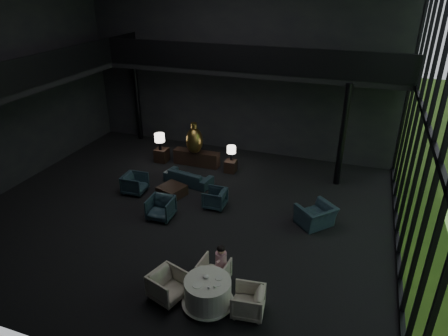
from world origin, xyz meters
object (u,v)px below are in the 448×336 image
(lounge_armchair_west, at_px, (135,182))
(child, at_px, (221,256))
(bronze_urn, at_px, (194,140))
(lounge_armchair_east, at_px, (215,198))
(dining_chair_north, at_px, (214,271))
(side_table_right, at_px, (231,166))
(dining_chair_west, at_px, (168,284))
(coffee_table, at_px, (172,191))
(window_armchair, at_px, (316,212))
(side_table_left, at_px, (162,155))
(dining_table, at_px, (208,294))
(console, at_px, (197,158))
(dining_chair_east, at_px, (248,300))
(lounge_armchair_south, at_px, (161,206))
(sofa, at_px, (188,175))
(table_lamp_left, at_px, (160,138))
(table_lamp_right, at_px, (231,150))

(lounge_armchair_west, height_order, child, child)
(bronze_urn, bearing_deg, lounge_armchair_east, -55.01)
(lounge_armchair_west, distance_m, dining_chair_north, 5.80)
(side_table_right, relative_size, lounge_armchair_east, 0.67)
(bronze_urn, distance_m, dining_chair_north, 7.32)
(lounge_armchair_west, xyz_separation_m, dining_chair_west, (3.66, -4.50, -0.00))
(lounge_armchair_east, distance_m, dining_chair_north, 3.88)
(dining_chair_west, height_order, child, child)
(lounge_armchair_east, distance_m, coffee_table, 1.82)
(bronze_urn, xyz_separation_m, window_armchair, (5.49, -2.81, -0.70))
(side_table_left, xyz_separation_m, dining_chair_west, (4.05, -7.38, 0.15))
(coffee_table, height_order, dining_table, dining_table)
(lounge_armchair_east, bearing_deg, console, -147.72)
(dining_chair_east, bearing_deg, dining_chair_west, -92.45)
(console, height_order, lounge_armchair_east, lounge_armchair_east)
(coffee_table, bearing_deg, lounge_armchair_south, -77.26)
(dining_chair_west, bearing_deg, child, -26.28)
(side_table_right, height_order, coffee_table, side_table_right)
(window_armchair, distance_m, dining_table, 4.89)
(console, distance_m, bronze_urn, 0.91)
(console, bearing_deg, sofa, -77.72)
(table_lamp_left, height_order, window_armchair, table_lamp_left)
(table_lamp_left, relative_size, lounge_armchair_east, 0.98)
(bronze_urn, xyz_separation_m, dining_chair_west, (2.45, -7.37, -0.77))
(table_lamp_left, bearing_deg, lounge_armchair_east, -37.68)
(side_table_right, distance_m, coffee_table, 2.99)
(lounge_armchair_south, relative_size, child, 1.39)
(side_table_right, distance_m, lounge_armchair_south, 4.28)
(lounge_armchair_east, distance_m, dining_table, 4.68)
(lounge_armchair_south, bearing_deg, dining_table, -49.00)
(dining_chair_west, bearing_deg, dining_chair_north, -26.82)
(dining_table, distance_m, dining_chair_west, 1.05)
(lounge_armchair_west, height_order, dining_table, lounge_armchair_west)
(window_armchair, height_order, dining_chair_east, window_armchair)
(side_table_right, height_order, lounge_armchair_east, lounge_armchair_east)
(console, height_order, side_table_left, console)
(side_table_right, bearing_deg, sofa, -129.10)
(bronze_urn, relative_size, side_table_left, 2.29)
(console, xyz_separation_m, dining_chair_north, (3.34, -6.64, 0.06))
(console, relative_size, child, 3.11)
(bronze_urn, height_order, dining_chair_west, bronze_urn)
(dining_chair_north, bearing_deg, lounge_armchair_west, -34.10)
(dining_chair_north, bearing_deg, coffee_table, -46.55)
(dining_table, bearing_deg, console, 115.07)
(table_lamp_left, distance_m, child, 8.05)
(coffee_table, height_order, child, child)
(bronze_urn, xyz_separation_m, table_lamp_right, (1.60, 0.12, -0.27))
(dining_table, bearing_deg, child, 90.33)
(console, relative_size, coffee_table, 2.33)
(dining_chair_north, distance_m, dining_chair_east, 1.37)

